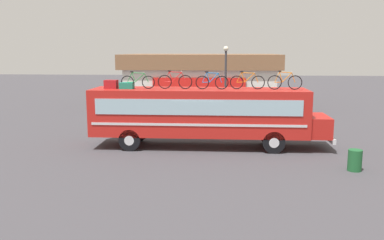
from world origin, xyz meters
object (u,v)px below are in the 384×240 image
(rooftop_bicycle_1, at_px, (138,81))
(rooftop_bicycle_2, at_px, (175,81))
(rooftop_bicycle_4, at_px, (247,82))
(street_lamp, at_px, (226,78))
(rooftop_bicycle_5, at_px, (285,82))
(bus, at_px, (203,113))
(luggage_bag_1, at_px, (111,84))
(luggage_bag_2, at_px, (127,86))
(rooftop_bicycle_3, at_px, (212,82))
(trash_bin, at_px, (355,160))

(rooftop_bicycle_1, height_order, rooftop_bicycle_2, rooftop_bicycle_2)
(rooftop_bicycle_4, bearing_deg, street_lamp, 99.24)
(rooftop_bicycle_1, xyz_separation_m, rooftop_bicycle_5, (7.20, 0.06, 0.02))
(bus, relative_size, luggage_bag_1, 18.74)
(rooftop_bicycle_2, relative_size, rooftop_bicycle_5, 1.02)
(luggage_bag_2, distance_m, rooftop_bicycle_5, 7.76)
(bus, relative_size, rooftop_bicycle_3, 7.34)
(bus, xyz_separation_m, rooftop_bicycle_2, (-1.41, -0.08, 1.57))
(bus, bearing_deg, street_lamp, 79.33)
(luggage_bag_1, distance_m, rooftop_bicycle_5, 8.57)
(luggage_bag_2, bearing_deg, luggage_bag_1, 174.03)
(rooftop_bicycle_4, xyz_separation_m, street_lamp, (-1.00, 6.12, -0.21))
(bus, bearing_deg, rooftop_bicycle_4, 0.72)
(rooftop_bicycle_2, relative_size, street_lamp, 0.34)
(street_lamp, bearing_deg, rooftop_bicycle_1, -125.00)
(luggage_bag_1, relative_size, trash_bin, 0.73)
(luggage_bag_1, bearing_deg, rooftop_bicycle_1, -2.14)
(trash_bin, bearing_deg, rooftop_bicycle_3, 148.76)
(rooftop_bicycle_3, bearing_deg, luggage_bag_2, -179.45)
(rooftop_bicycle_1, height_order, rooftop_bicycle_4, rooftop_bicycle_4)
(luggage_bag_1, bearing_deg, trash_bin, -18.32)
(luggage_bag_2, bearing_deg, rooftop_bicycle_3, 0.55)
(street_lamp, bearing_deg, rooftop_bicycle_5, -65.87)
(luggage_bag_1, distance_m, rooftop_bicycle_2, 3.21)
(luggage_bag_1, bearing_deg, rooftop_bicycle_2, 0.44)
(luggage_bag_2, relative_size, rooftop_bicycle_1, 0.40)
(rooftop_bicycle_5, bearing_deg, bus, 178.72)
(rooftop_bicycle_1, distance_m, rooftop_bicycle_4, 5.41)
(bus, height_order, rooftop_bicycle_2, rooftop_bicycle_2)
(rooftop_bicycle_2, distance_m, rooftop_bicycle_4, 3.56)
(rooftop_bicycle_3, height_order, rooftop_bicycle_4, rooftop_bicycle_4)
(luggage_bag_2, distance_m, rooftop_bicycle_1, 0.59)
(luggage_bag_1, distance_m, rooftop_bicycle_4, 6.77)
(rooftop_bicycle_2, bearing_deg, street_lamp, 67.59)
(luggage_bag_2, bearing_deg, rooftop_bicycle_4, 2.06)
(luggage_bag_2, bearing_deg, trash_bin, -19.26)
(rooftop_bicycle_1, distance_m, rooftop_bicycle_5, 7.20)
(luggage_bag_1, distance_m, luggage_bag_2, 0.82)
(rooftop_bicycle_1, height_order, trash_bin, rooftop_bicycle_1)
(rooftop_bicycle_1, xyz_separation_m, street_lamp, (4.41, 6.30, -0.20))
(luggage_bag_1, bearing_deg, luggage_bag_2, -5.97)
(luggage_bag_2, xyz_separation_m, rooftop_bicycle_2, (2.39, 0.11, 0.23))
(rooftop_bicycle_2, relative_size, trash_bin, 1.97)
(bus, distance_m, rooftop_bicycle_2, 2.11)
(rooftop_bicycle_2, distance_m, rooftop_bicycle_3, 1.83)
(rooftop_bicycle_2, height_order, trash_bin, rooftop_bicycle_2)
(luggage_bag_2, xyz_separation_m, rooftop_bicycle_1, (0.55, 0.03, 0.21))
(bus, distance_m, rooftop_bicycle_4, 2.66)
(luggage_bag_2, height_order, rooftop_bicycle_5, rooftop_bicycle_5)
(rooftop_bicycle_3, xyz_separation_m, street_lamp, (0.74, 6.29, -0.21))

